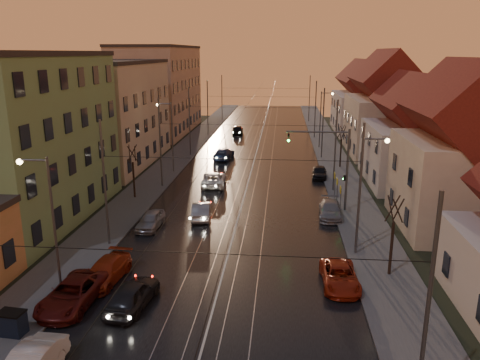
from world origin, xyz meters
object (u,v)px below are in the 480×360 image
(dumpster, at_px, (12,324))
(parked_left_3, at_px, (151,220))
(street_lamp_3, at_px, (323,114))
(parked_left_1, at_px, (73,294))
(street_lamp_1, at_px, (365,182))
(driving_car_4, at_px, (238,130))
(driving_car_1, at_px, (201,210))
(parked_right_2, at_px, (319,172))
(street_lamp_0, at_px, (47,213))
(parked_right_1, at_px, (330,210))
(street_lamp_2, at_px, (169,130))
(parked_left_2, at_px, (106,271))
(driving_car_2, at_px, (214,179))
(driving_car_0, at_px, (132,294))
(driving_car_3, at_px, (224,153))
(parked_right_0, at_px, (340,276))
(traffic_light_mast, at_px, (336,159))

(dumpster, bearing_deg, parked_left_3, 85.67)
(street_lamp_3, height_order, parked_left_1, street_lamp_3)
(street_lamp_1, height_order, driving_car_4, street_lamp_1)
(driving_car_1, bearing_deg, parked_right_2, -134.27)
(street_lamp_1, xyz_separation_m, driving_car_4, (-13.10, 46.43, -4.14))
(street_lamp_3, distance_m, parked_left_3, 37.14)
(street_lamp_0, distance_m, street_lamp_1, 19.89)
(street_lamp_1, height_order, parked_right_1, street_lamp_1)
(street_lamp_0, distance_m, street_lamp_2, 28.00)
(dumpster, bearing_deg, street_lamp_0, 93.87)
(street_lamp_1, height_order, parked_left_2, street_lamp_1)
(parked_right_1, bearing_deg, driving_car_1, -169.81)
(driving_car_2, bearing_deg, parked_left_2, 76.38)
(driving_car_0, height_order, parked_right_1, driving_car_0)
(driving_car_4, bearing_deg, parked_right_1, 102.03)
(driving_car_3, bearing_deg, street_lamp_3, -141.24)
(street_lamp_1, height_order, driving_car_1, street_lamp_1)
(driving_car_3, xyz_separation_m, parked_right_2, (11.58, -8.45, -0.07))
(parked_left_1, bearing_deg, street_lamp_0, 147.61)
(driving_car_2, height_order, parked_right_0, driving_car_2)
(parked_left_2, bearing_deg, parked_right_2, 66.37)
(driving_car_1, xyz_separation_m, driving_car_2, (-0.39, 9.75, 0.02))
(street_lamp_3, xyz_separation_m, parked_right_2, (-1.50, -16.94, -4.23))
(driving_car_2, bearing_deg, traffic_light_mast, 144.15)
(driving_car_3, bearing_deg, street_lamp_2, 61.45)
(parked_right_1, xyz_separation_m, parked_right_2, (0.00, 12.64, 0.00))
(street_lamp_3, xyz_separation_m, parked_right_1, (-1.50, -29.58, -4.24))
(driving_car_3, xyz_separation_m, dumpster, (-5.27, -39.65, -0.02))
(driving_car_0, bearing_deg, parked_right_0, -156.58)
(street_lamp_2, xyz_separation_m, driving_car_2, (5.67, -5.03, -4.19))
(street_lamp_2, xyz_separation_m, parked_left_2, (2.25, -26.21, -4.23))
(driving_car_0, bearing_deg, traffic_light_mast, -119.25)
(driving_car_2, height_order, driving_car_3, driving_car_3)
(street_lamp_0, relative_size, street_lamp_2, 1.00)
(parked_left_3, xyz_separation_m, parked_right_1, (14.20, 3.81, -0.01))
(street_lamp_3, height_order, driving_car_2, street_lamp_3)
(parked_left_2, bearing_deg, driving_car_3, 91.27)
(street_lamp_2, distance_m, parked_left_1, 29.43)
(street_lamp_3, relative_size, parked_right_0, 1.81)
(parked_left_2, xyz_separation_m, parked_right_0, (13.87, 0.64, -0.04))
(driving_car_1, height_order, parked_right_0, driving_car_1)
(parked_right_2, bearing_deg, driving_car_2, -155.65)
(street_lamp_1, xyz_separation_m, dumpster, (-18.35, -12.15, -4.19))
(street_lamp_1, relative_size, dumpster, 6.67)
(parked_left_2, xyz_separation_m, parked_left_3, (0.25, 8.82, 0.00))
(driving_car_2, bearing_deg, parked_left_3, 71.19)
(street_lamp_3, distance_m, driving_car_1, 33.36)
(street_lamp_1, distance_m, parked_right_0, 7.32)
(traffic_light_mast, bearing_deg, parked_right_2, 92.04)
(traffic_light_mast, bearing_deg, parked_left_3, -159.73)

